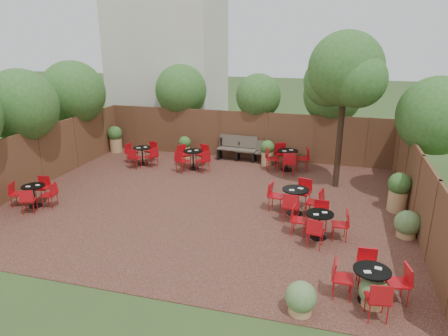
# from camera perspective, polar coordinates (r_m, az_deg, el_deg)

# --- Properties ---
(ground) EXTENTS (80.00, 80.00, 0.00)m
(ground) POSITION_cam_1_polar(r_m,az_deg,el_deg) (12.80, -2.48, -4.77)
(ground) COLOR #354F23
(ground) RESTS_ON ground
(courtyard_paving) EXTENTS (12.00, 10.00, 0.02)m
(courtyard_paving) POSITION_cam_1_polar(r_m,az_deg,el_deg) (12.79, -2.48, -4.73)
(courtyard_paving) COLOR #331715
(courtyard_paving) RESTS_ON ground
(fence_back) EXTENTS (12.00, 0.08, 2.00)m
(fence_back) POSITION_cam_1_polar(r_m,az_deg,el_deg) (17.08, 2.68, 4.65)
(fence_back) COLOR #4C2C1C
(fence_back) RESTS_ON ground
(fence_left) EXTENTS (0.08, 10.00, 2.00)m
(fence_left) POSITION_cam_1_polar(r_m,az_deg,el_deg) (15.34, -24.38, 1.46)
(fence_left) COLOR #4C2C1C
(fence_left) RESTS_ON ground
(fence_right) EXTENTS (0.08, 10.00, 2.00)m
(fence_right) POSITION_cam_1_polar(r_m,az_deg,el_deg) (12.09, 25.63, -2.92)
(fence_right) COLOR #4C2C1C
(fence_right) RESTS_ON ground
(neighbour_building) EXTENTS (5.00, 4.00, 8.00)m
(neighbour_building) POSITION_cam_1_polar(r_m,az_deg,el_deg) (20.90, -7.77, 15.29)
(neighbour_building) COLOR beige
(neighbour_building) RESTS_ON ground
(overhang_foliage) EXTENTS (15.84, 10.83, 2.72)m
(overhang_foliage) POSITION_cam_1_polar(r_m,az_deg,el_deg) (14.88, -9.52, 9.22)
(overhang_foliage) COLOR #2D5F1E
(overhang_foliage) RESTS_ON ground
(courtyard_tree) EXTENTS (2.60, 2.50, 5.15)m
(courtyard_tree) POSITION_cam_1_polar(r_m,az_deg,el_deg) (13.72, 16.67, 12.53)
(courtyard_tree) COLOR black
(courtyard_tree) RESTS_ON courtyard_paving
(park_bench_left) EXTENTS (1.43, 0.54, 0.87)m
(park_bench_left) POSITION_cam_1_polar(r_m,az_deg,el_deg) (16.74, 4.16, 2.46)
(park_bench_left) COLOR brown
(park_bench_left) RESTS_ON courtyard_paving
(park_bench_right) EXTENTS (1.66, 0.63, 1.01)m
(park_bench_right) POSITION_cam_1_polar(r_m,az_deg,el_deg) (16.88, 1.91, 2.88)
(park_bench_right) COLOR brown
(park_bench_right) RESTS_ON courtyard_paving
(bistro_tables) EXTENTS (10.95, 9.29, 0.91)m
(bistro_tables) POSITION_cam_1_polar(r_m,az_deg,el_deg) (13.01, 0.97, -2.26)
(bistro_tables) COLOR black
(bistro_tables) RESTS_ON courtyard_paving
(planters) EXTENTS (11.94, 4.14, 1.18)m
(planters) POSITION_cam_1_polar(r_m,az_deg,el_deg) (15.49, 0.86, 1.78)
(planters) COLOR tan
(planters) RESTS_ON courtyard_paving
(low_shrubs) EXTENTS (2.96, 4.43, 0.71)m
(low_shrubs) POSITION_cam_1_polar(r_m,az_deg,el_deg) (9.58, 19.99, -12.03)
(low_shrubs) COLOR tan
(low_shrubs) RESTS_ON courtyard_paving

